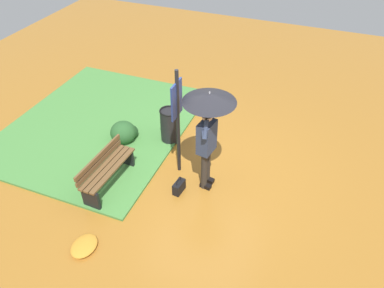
% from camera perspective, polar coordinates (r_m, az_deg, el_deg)
% --- Properties ---
extents(ground_plane, '(18.00, 18.00, 0.00)m').
position_cam_1_polar(ground_plane, '(7.63, 2.23, -4.64)').
color(ground_plane, '#9E6623').
extents(grass_verge, '(4.80, 4.00, 0.05)m').
position_cam_1_polar(grass_verge, '(9.21, -14.04, 2.99)').
color(grass_verge, '#47843D').
rests_on(grass_verge, ground_plane).
extents(person_with_umbrella, '(0.96, 0.96, 2.04)m').
position_cam_1_polar(person_with_umbrella, '(6.49, 2.51, 4.09)').
color(person_with_umbrella, '#2D2823').
rests_on(person_with_umbrella, ground_plane).
extents(info_sign_post, '(0.44, 0.07, 2.30)m').
position_cam_1_polar(info_sign_post, '(6.84, -2.30, 5.02)').
color(info_sign_post, black).
rests_on(info_sign_post, ground_plane).
extents(handbag, '(0.31, 0.17, 0.37)m').
position_cam_1_polar(handbag, '(7.19, -2.02, -6.62)').
color(handbag, black).
rests_on(handbag, ground_plane).
extents(park_bench, '(1.40, 0.43, 0.75)m').
position_cam_1_polar(park_bench, '(7.31, -13.07, -3.92)').
color(park_bench, black).
rests_on(park_bench, ground_plane).
extents(trash_bin, '(0.42, 0.42, 0.83)m').
position_cam_1_polar(trash_bin, '(8.23, -3.51, 2.85)').
color(trash_bin, black).
rests_on(trash_bin, ground_plane).
extents(shrub_cluster, '(0.63, 0.57, 0.52)m').
position_cam_1_polar(shrub_cluster, '(8.45, -10.37, 1.77)').
color(shrub_cluster, '#285628').
rests_on(shrub_cluster, ground_plane).
extents(leaf_pile_near_person, '(0.52, 0.42, 0.11)m').
position_cam_1_polar(leaf_pile_near_person, '(9.48, 1.67, 5.63)').
color(leaf_pile_near_person, '#C68428').
rests_on(leaf_pile_near_person, ground_plane).
extents(leaf_pile_by_bench, '(0.52, 0.41, 0.11)m').
position_cam_1_polar(leaf_pile_by_bench, '(6.64, -16.33, -14.86)').
color(leaf_pile_by_bench, '#C68428').
rests_on(leaf_pile_by_bench, ground_plane).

